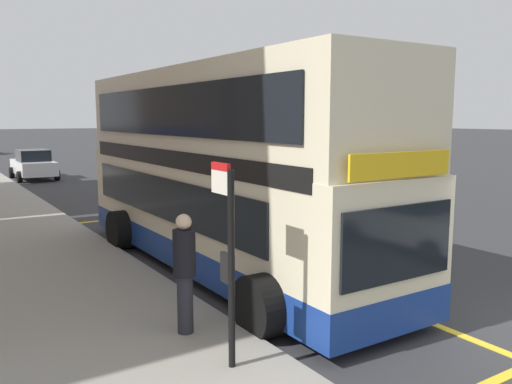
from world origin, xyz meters
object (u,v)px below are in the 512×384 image
Objects in this scene: double_decker_bus at (220,177)px; bus_stop_sign at (228,248)px; parked_car_white_kerbside at (33,165)px; parked_car_navy_distant at (136,154)px; pedestrian_further_back at (185,268)px.

bus_stop_sign is at bearing -117.86° from double_decker_bus.
parked_car_navy_distant is at bearing 34.68° from parked_car_white_kerbside.
bus_stop_sign reaches higher than parked_car_white_kerbside.
bus_stop_sign reaches higher than pedestrian_further_back.
parked_car_white_kerbside is (2.09, 25.03, -0.91)m from bus_stop_sign.
pedestrian_further_back is (-2.13, -23.77, 0.34)m from parked_car_white_kerbside.
parked_car_navy_distant is at bearing 71.16° from pedestrian_further_back.
parked_car_navy_distant is at bearing 73.79° from double_decker_bus.
parked_car_white_kerbside is at bearing 84.89° from pedestrian_further_back.
bus_stop_sign is 0.63× the size of parked_car_navy_distant.
parked_car_navy_distant is at bearing 71.95° from bus_stop_sign.
double_decker_bus is 20.59m from parked_car_white_kerbside.
parked_car_white_kerbside is 23.87m from pedestrian_further_back.
parked_car_navy_distant and parked_car_white_kerbside have the same top height.
pedestrian_further_back is at bearing -94.46° from parked_car_white_kerbside.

